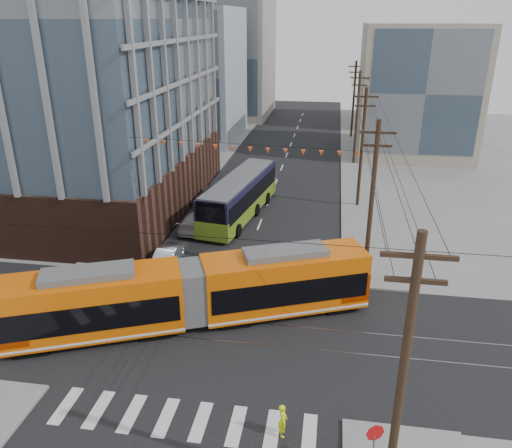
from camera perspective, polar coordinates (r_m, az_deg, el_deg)
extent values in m
plane|color=slate|center=(26.20, -6.35, -16.84)|extent=(160.00, 160.00, 0.00)
cube|color=#381E16|center=(50.83, -25.68, 17.87)|extent=(30.00, 25.00, 28.60)
cube|color=#8C99A5|center=(75.41, -9.19, 16.45)|extent=(18.00, 16.00, 18.00)
cube|color=gray|center=(68.76, 17.86, 14.29)|extent=(14.00, 14.00, 16.00)
cube|color=gray|center=(93.82, -3.54, 18.42)|extent=(16.00, 18.00, 20.00)
cube|color=#8C99A5|center=(88.82, 17.32, 15.33)|extent=(16.00, 16.00, 14.00)
cylinder|color=black|center=(17.61, 16.23, -17.42)|extent=(0.30, 0.30, 11.00)
cylinder|color=black|center=(76.32, 11.09, 13.74)|extent=(0.30, 0.30, 11.00)
imported|color=#9CA6AE|center=(36.86, -9.86, -3.37)|extent=(1.48, 4.18, 1.37)
imported|color=silver|center=(42.24, -6.66, 0.34)|extent=(2.64, 5.33, 1.49)
imported|color=slate|center=(48.78, -5.06, 3.44)|extent=(2.38, 5.16, 1.43)
imported|color=#EEFE10|center=(22.70, 3.07, -21.49)|extent=(0.44, 0.62, 1.59)
cube|color=gray|center=(36.45, 11.82, -4.42)|extent=(1.49, 3.62, 0.71)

